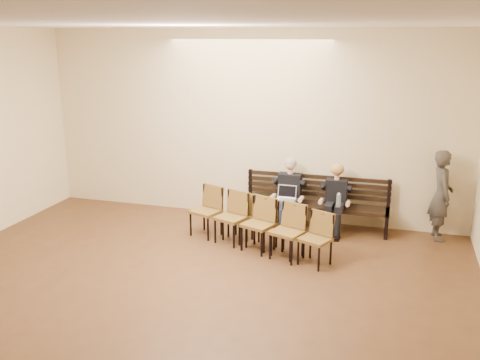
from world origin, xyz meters
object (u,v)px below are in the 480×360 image
Objects in this scene: laptop at (285,200)px; chair_row_front at (244,221)px; bench at (314,216)px; seated_man at (289,195)px; water_bottle at (338,206)px; chair_row_back at (274,228)px; passerby at (442,189)px; bag at (270,215)px; seated_woman at (335,203)px.

laptop is 1.03m from chair_row_front.
bench is 2.15× the size of seated_man.
water_bottle is 1.64m from chair_row_front.
chair_row_front reaches higher than bench.
bench is at bearing 94.54° from chair_row_back.
passerby is (2.58, 0.41, 0.32)m from laptop.
chair_row_back is (0.01, -1.15, -0.20)m from seated_man.
bench is 0.85m from bag.
bench is at bearing 162.02° from seated_woman.
passerby is (2.11, 0.10, 0.66)m from bench.
laptop is at bearing -167.38° from seated_woman.
laptop is 1.34× the size of water_bottle.
seated_man is 0.19m from laptop.
seated_man is at bearing -29.94° from bag.
bench is 1.23× the size of chair_row_front.
water_bottle is 1.75m from passerby.
water_bottle reaches higher than bag.
seated_man is at bearing 163.07° from water_bottle.
chair_row_back is (-0.91, -0.88, -0.17)m from water_bottle.
laptop is at bearing 81.47° from chair_row_front.
chair_row_front is at bearing -141.17° from seated_woman.
bag is (-1.30, 0.50, -0.45)m from water_bottle.
chair_row_front is (-3.08, -1.30, -0.45)m from passerby.
laptop is at bearing 174.56° from water_bottle.
seated_woman is 1.78m from passerby.
chair_row_back is (-0.82, -1.15, -0.14)m from seated_woman.
bag is 1.46m from chair_row_back.
bench is at bearing -6.77° from bag.
water_bottle is at bearing -21.03° from bag.
passerby is 0.90× the size of chair_row_back.
seated_man reaches higher than bag.
seated_woman is 4.33× the size of water_bottle.
bag is (-0.84, 0.10, -0.10)m from bench.
seated_woman is 3.18× the size of bag.
seated_man is 0.62× the size of chair_row_back.
chair_row_back is at bearing -89.11° from laptop.
laptop is at bearing -48.39° from bag.
passerby is (1.65, 0.50, 0.31)m from water_bottle.
seated_woman is at bearing 11.99° from laptop.
bench is at bearing 14.62° from seated_man.
chair_row_front is 0.53m from chair_row_back.
chair_row_back is (0.52, -0.08, -0.03)m from chair_row_front.
seated_woman is 0.55× the size of chair_row_back.
seated_man is 1.17m from chair_row_back.
passerby is at bearing 4.90° from seated_man.
passerby reaches higher than chair_row_back.
chair_row_front reaches higher than laptop.
bag is at bearing 104.80° from chair_row_front.
passerby is (2.57, 0.22, 0.28)m from seated_man.
chair_row_front reaches higher than water_bottle.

